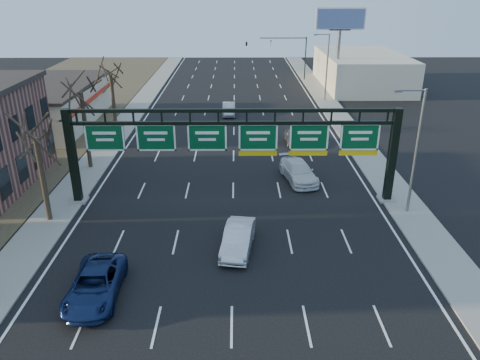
{
  "coord_description": "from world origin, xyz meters",
  "views": [
    {
      "loc": [
        0.25,
        -24.09,
        15.48
      ],
      "look_at": [
        0.5,
        4.59,
        3.2
      ],
      "focal_mm": 35.0,
      "sensor_mm": 36.0,
      "label": 1
    }
  ],
  "objects_px": {
    "sign_gantry": "(235,143)",
    "car_silver_sedan": "(238,239)",
    "car_white_wagon": "(298,171)",
    "car_blue_suv": "(95,284)"
  },
  "relations": [
    {
      "from": "sign_gantry",
      "to": "car_silver_sedan",
      "type": "distance_m",
      "value": 7.96
    },
    {
      "from": "sign_gantry",
      "to": "car_silver_sedan",
      "type": "xyz_separation_m",
      "value": [
        0.19,
        -6.97,
        -3.85
      ]
    },
    {
      "from": "car_silver_sedan",
      "to": "car_white_wagon",
      "type": "relative_size",
      "value": 0.88
    },
    {
      "from": "sign_gantry",
      "to": "car_blue_suv",
      "type": "distance_m",
      "value": 14.27
    },
    {
      "from": "car_blue_suv",
      "to": "car_white_wagon",
      "type": "distance_m",
      "value": 20.11
    },
    {
      "from": "car_blue_suv",
      "to": "car_silver_sedan",
      "type": "distance_m",
      "value": 8.85
    },
    {
      "from": "car_white_wagon",
      "to": "sign_gantry",
      "type": "bearing_deg",
      "value": -154.03
    },
    {
      "from": "car_white_wagon",
      "to": "car_silver_sedan",
      "type": "bearing_deg",
      "value": -126.24
    },
    {
      "from": "sign_gantry",
      "to": "car_white_wagon",
      "type": "height_order",
      "value": "sign_gantry"
    },
    {
      "from": "car_blue_suv",
      "to": "car_white_wagon",
      "type": "relative_size",
      "value": 1.01
    }
  ]
}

